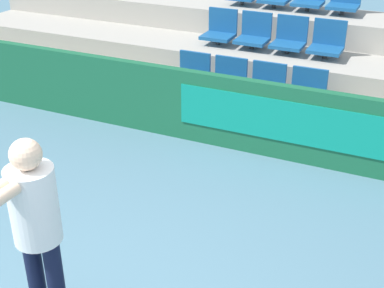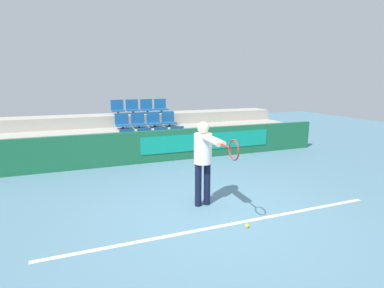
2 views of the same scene
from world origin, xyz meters
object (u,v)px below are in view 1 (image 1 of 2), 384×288
at_px(stadium_chair_1, 228,81).
at_px(stadium_chair_7, 327,43).
at_px(stadium_chair_4, 220,30).
at_px(stadium_chair_11, 344,0).
at_px(stadium_chair_3, 306,93).
at_px(stadium_chair_2, 266,87).
at_px(stadium_chair_5, 254,34).
at_px(stadium_chair_6, 289,38).
at_px(tennis_player, 29,223).
at_px(stadium_chair_0, 192,75).

relative_size(stadium_chair_1, stadium_chair_7, 1.00).
bearing_deg(stadium_chair_4, stadium_chair_11, 32.28).
bearing_deg(stadium_chair_3, stadium_chair_2, 180.00).
height_order(stadium_chair_2, stadium_chair_5, stadium_chair_5).
bearing_deg(stadium_chair_6, stadium_chair_7, 0.00).
bearing_deg(stadium_chair_3, tennis_player, -102.12).
distance_m(stadium_chair_2, stadium_chair_6, 1.12).
relative_size(stadium_chair_3, stadium_chair_5, 1.00).
distance_m(stadium_chair_2, stadium_chair_5, 1.25).
height_order(stadium_chair_5, stadium_chair_7, same).
relative_size(stadium_chair_4, tennis_player, 0.31).
xyz_separation_m(stadium_chair_0, stadium_chair_6, (1.11, 1.05, 0.40)).
bearing_deg(stadium_chair_4, stadium_chair_5, 0.00).
relative_size(stadium_chair_2, stadium_chair_3, 1.00).
bearing_deg(stadium_chair_4, stadium_chair_6, 0.00).
height_order(stadium_chair_2, stadium_chair_7, stadium_chair_7).
relative_size(stadium_chair_2, stadium_chair_6, 1.00).
height_order(stadium_chair_1, stadium_chair_11, stadium_chair_11).
relative_size(stadium_chair_0, tennis_player, 0.31).
bearing_deg(stadium_chair_2, stadium_chair_5, 117.82).
height_order(stadium_chair_5, stadium_chair_11, stadium_chair_11).
bearing_deg(stadium_chair_6, stadium_chair_2, -90.00).
bearing_deg(stadium_chair_7, stadium_chair_5, 180.00).
relative_size(stadium_chair_11, tennis_player, 0.31).
bearing_deg(stadium_chair_7, stadium_chair_6, 180.00).
height_order(stadium_chair_4, stadium_chair_6, same).
bearing_deg(stadium_chair_6, stadium_chair_3, -62.18).
distance_m(stadium_chair_0, stadium_chair_6, 1.58).
xyz_separation_m(stadium_chair_2, stadium_chair_4, (-1.11, 1.05, 0.40)).
xyz_separation_m(stadium_chair_0, stadium_chair_7, (1.66, 1.05, 0.40)).
xyz_separation_m(stadium_chair_11, tennis_player, (-0.92, -6.39, -0.37)).
distance_m(stadium_chair_2, stadium_chair_7, 1.25).
distance_m(stadium_chair_1, stadium_chair_5, 1.12).
relative_size(stadium_chair_3, stadium_chair_4, 1.00).
height_order(stadium_chair_1, stadium_chair_3, same).
distance_m(stadium_chair_1, stadium_chair_3, 1.11).
xyz_separation_m(stadium_chair_1, stadium_chair_2, (0.55, 0.00, 0.00)).
bearing_deg(stadium_chair_1, stadium_chair_2, 0.00).
relative_size(stadium_chair_5, tennis_player, 0.31).
bearing_deg(stadium_chair_2, stadium_chair_6, 90.00).
xyz_separation_m(stadium_chair_2, stadium_chair_7, (0.55, 1.05, 0.40)).
height_order(stadium_chair_3, tennis_player, tennis_player).
height_order(stadium_chair_4, stadium_chair_11, stadium_chair_11).
distance_m(stadium_chair_4, stadium_chair_5, 0.55).
relative_size(stadium_chair_4, stadium_chair_7, 1.00).
relative_size(stadium_chair_6, stadium_chair_7, 1.00).
bearing_deg(stadium_chair_5, stadium_chair_6, 0.00).
bearing_deg(stadium_chair_2, stadium_chair_3, 0.00).
bearing_deg(stadium_chair_0, stadium_chair_11, 51.63).
bearing_deg(stadium_chair_2, stadium_chair_7, 62.18).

